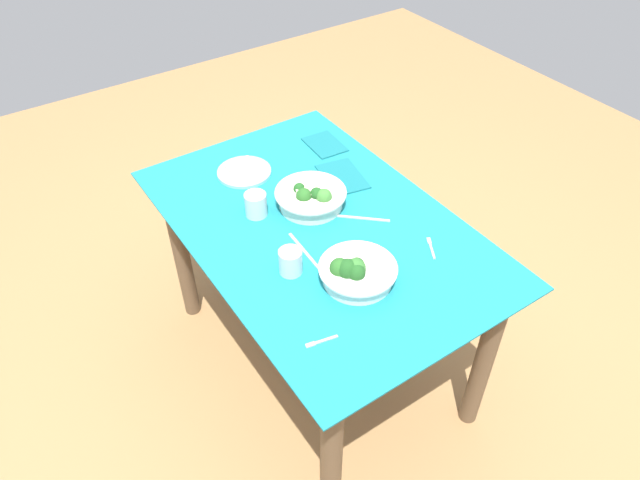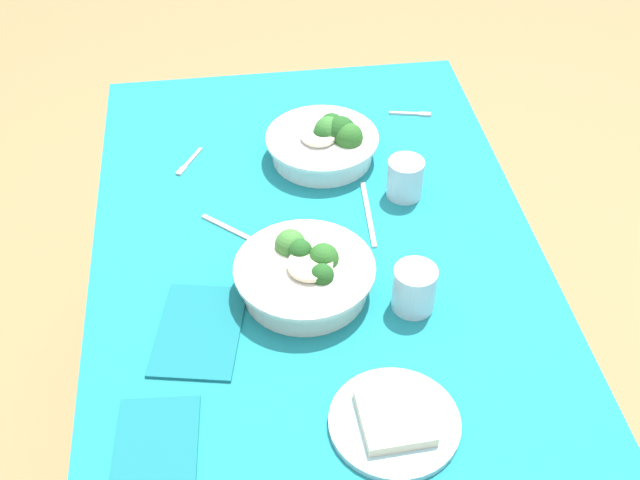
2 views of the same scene
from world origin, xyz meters
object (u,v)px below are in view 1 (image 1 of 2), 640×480
object	(u,v)px
water_glass_center	(291,262)
fork_by_near_bowl	(431,247)
broccoli_bowl_far	(356,272)
fork_by_far_bowl	(320,342)
table_knife_left	(304,251)
broccoli_bowl_near	(311,198)
napkin_folded_lower	(342,177)
table_knife_right	(362,218)
bread_side_plate	(244,171)
napkin_folded_upper	(325,145)
water_glass_side	(256,205)

from	to	relation	value
water_glass_center	fork_by_near_bowl	world-z (taller)	water_glass_center
broccoli_bowl_far	fork_by_far_bowl	xyz separation A→B (m)	(-0.14, 0.23, -0.04)
table_knife_left	broccoli_bowl_near	bearing A→B (deg)	-35.48
broccoli_bowl_far	fork_by_near_bowl	distance (m)	0.31
fork_by_far_bowl	fork_by_near_bowl	xyz separation A→B (m)	(0.12, -0.54, 0.00)
napkin_folded_lower	table_knife_right	bearing A→B (deg)	159.90
broccoli_bowl_far	table_knife_left	world-z (taller)	broccoli_bowl_far
bread_side_plate	water_glass_center	size ratio (longest dim) A/B	2.46
bread_side_plate	broccoli_bowl_far	bearing A→B (deg)	-179.27
fork_by_near_bowl	bread_side_plate	bearing A→B (deg)	53.66
fork_by_near_bowl	napkin_folded_upper	world-z (taller)	napkin_folded_upper
water_glass_side	fork_by_near_bowl	xyz separation A→B (m)	(-0.49, -0.40, -0.04)
napkin_folded_upper	napkin_folded_lower	world-z (taller)	same
water_glass_center	napkin_folded_lower	world-z (taller)	water_glass_center
napkin_folded_lower	water_glass_side	bearing A→B (deg)	91.71
broccoli_bowl_far	broccoli_bowl_near	xyz separation A→B (m)	(0.40, -0.10, -0.00)
broccoli_bowl_far	water_glass_center	bearing A→B (deg)	43.89
water_glass_center	fork_by_near_bowl	xyz separation A→B (m)	(-0.17, -0.45, -0.04)
fork_by_near_bowl	napkin_folded_upper	bearing A→B (deg)	25.68
broccoli_bowl_near	napkin_folded_upper	world-z (taller)	broccoli_bowl_near
broccoli_bowl_far	napkin_folded_lower	size ratio (longest dim) A/B	1.15
fork_by_far_bowl	napkin_folded_lower	bearing A→B (deg)	-118.36
broccoli_bowl_near	napkin_folded_lower	size ratio (longest dim) A/B	1.20
water_glass_center	fork_by_far_bowl	bearing A→B (deg)	164.05
broccoli_bowl_far	bread_side_plate	size ratio (longest dim) A/B	1.18
fork_by_near_bowl	napkin_folded_lower	xyz separation A→B (m)	(0.50, 0.01, 0.00)
water_glass_side	fork_by_far_bowl	bearing A→B (deg)	167.48
water_glass_center	fork_by_near_bowl	bearing A→B (deg)	-110.56
broccoli_bowl_near	table_knife_right	bearing A→B (deg)	-146.20
table_knife_left	table_knife_right	world-z (taller)	same
water_glass_side	fork_by_near_bowl	distance (m)	0.63
fork_by_near_bowl	water_glass_center	bearing A→B (deg)	99.93
broccoli_bowl_far	broccoli_bowl_near	bearing A→B (deg)	-13.39
broccoli_bowl_near	water_glass_center	size ratio (longest dim) A/B	3.03
broccoli_bowl_far	bread_side_plate	bearing A→B (deg)	0.73
broccoli_bowl_near	table_knife_left	xyz separation A→B (m)	(-0.19, 0.15, -0.04)
bread_side_plate	napkin_folded_upper	xyz separation A→B (m)	(-0.01, -0.38, -0.01)
table_knife_left	napkin_folded_lower	distance (m)	0.45
fork_by_far_bowl	fork_by_near_bowl	size ratio (longest dim) A/B	1.05
fork_by_far_bowl	napkin_folded_upper	xyz separation A→B (m)	(0.85, -0.60, 0.00)
table_knife_right	napkin_folded_lower	distance (m)	0.26
broccoli_bowl_far	water_glass_center	size ratio (longest dim) A/B	2.90
broccoli_bowl_near	napkin_folded_upper	size ratio (longest dim) A/B	1.46
napkin_folded_lower	bread_side_plate	bearing A→B (deg)	51.88
bread_side_plate	fork_by_far_bowl	size ratio (longest dim) A/B	2.13
bread_side_plate	napkin_folded_lower	xyz separation A→B (m)	(-0.24, -0.30, -0.01)
broccoli_bowl_near	napkin_folded_lower	world-z (taller)	broccoli_bowl_near
water_glass_side	fork_by_far_bowl	distance (m)	0.63
water_glass_side	table_knife_left	world-z (taller)	water_glass_side
water_glass_center	napkin_folded_upper	xyz separation A→B (m)	(0.56, -0.51, -0.04)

